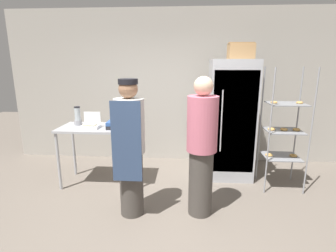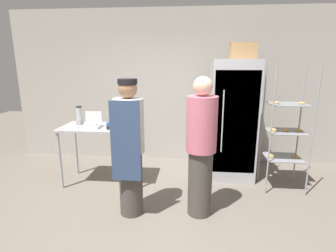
{
  "view_description": "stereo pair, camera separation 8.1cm",
  "coord_description": "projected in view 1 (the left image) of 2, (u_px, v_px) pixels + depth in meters",
  "views": [
    {
      "loc": [
        0.21,
        -2.68,
        1.89
      ],
      "look_at": [
        -0.02,
        0.69,
        1.07
      ],
      "focal_mm": 28.0,
      "sensor_mm": 36.0,
      "label": 1
    },
    {
      "loc": [
        0.29,
        -2.68,
        1.89
      ],
      "look_at": [
        -0.02,
        0.69,
        1.07
      ],
      "focal_mm": 28.0,
      "sensor_mm": 36.0,
      "label": 2
    }
  ],
  "objects": [
    {
      "name": "ground_plane",
      "position": [
        166.0,
        229.0,
        3.06
      ],
      "size": [
        14.0,
        14.0,
        0.0
      ],
      "primitive_type": "plane",
      "color": "#6B6056"
    },
    {
      "name": "back_wall",
      "position": [
        175.0,
        87.0,
        5.03
      ],
      "size": [
        6.4,
        0.12,
        2.86
      ],
      "primitive_type": "cube",
      "color": "#ADA89E",
      "rests_on": "ground_plane"
    },
    {
      "name": "refrigerator",
      "position": [
        231.0,
        120.0,
        4.32
      ],
      "size": [
        0.72,
        0.73,
        1.94
      ],
      "color": "#ADAFB5",
      "rests_on": "ground_plane"
    },
    {
      "name": "baking_rack",
      "position": [
        284.0,
        131.0,
        3.92
      ],
      "size": [
        0.59,
        0.51,
        1.83
      ],
      "color": "#93969B",
      "rests_on": "ground_plane"
    },
    {
      "name": "prep_counter",
      "position": [
        99.0,
        134.0,
        4.06
      ],
      "size": [
        1.17,
        0.63,
        0.93
      ],
      "color": "#ADAFB5",
      "rests_on": "ground_plane"
    },
    {
      "name": "donut_box",
      "position": [
        90.0,
        125.0,
        3.92
      ],
      "size": [
        0.26,
        0.19,
        0.24
      ],
      "color": "white",
      "rests_on": "prep_counter"
    },
    {
      "name": "blender_pitcher",
      "position": [
        78.0,
        117.0,
        4.11
      ],
      "size": [
        0.11,
        0.11,
        0.3
      ],
      "color": "#99999E",
      "rests_on": "prep_counter"
    },
    {
      "name": "binder_stack",
      "position": [
        118.0,
        125.0,
        3.93
      ],
      "size": [
        0.32,
        0.26,
        0.11
      ],
      "color": "#232328",
      "rests_on": "prep_counter"
    },
    {
      "name": "cardboard_storage_box",
      "position": [
        241.0,
        51.0,
        4.08
      ],
      "size": [
        0.39,
        0.32,
        0.25
      ],
      "color": "#A87F51",
      "rests_on": "refrigerator"
    },
    {
      "name": "person_baker",
      "position": [
        130.0,
        147.0,
        3.17
      ],
      "size": [
        0.36,
        0.38,
        1.71
      ],
      "color": "#47423D",
      "rests_on": "ground_plane"
    },
    {
      "name": "person_customer",
      "position": [
        202.0,
        147.0,
        3.18
      ],
      "size": [
        0.37,
        0.37,
        1.74
      ],
      "color": "#47423D",
      "rests_on": "ground_plane"
    }
  ]
}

